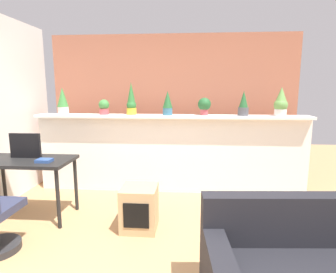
{
  "coord_description": "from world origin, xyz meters",
  "views": [
    {
      "loc": [
        0.3,
        -2.21,
        1.61
      ],
      "look_at": [
        0.04,
        1.0,
        1.05
      ],
      "focal_mm": 29.66,
      "sensor_mm": 36.0,
      "label": 1
    }
  ],
  "objects_px": {
    "potted_plant_6": "(281,103)",
    "book_on_desk": "(44,160)",
    "potted_plant_5": "(243,104)",
    "potted_plant_1": "(104,107)",
    "potted_plant_2": "(131,101)",
    "side_cube_shelf": "(139,208)",
    "desk": "(27,166)",
    "potted_plant_0": "(63,101)",
    "potted_plant_3": "(168,103)",
    "potted_plant_4": "(204,105)",
    "tv_monitor": "(25,146)"
  },
  "relations": [
    {
      "from": "potted_plant_0",
      "to": "potted_plant_1",
      "type": "xyz_separation_m",
      "value": [
        0.63,
        0.04,
        -0.09
      ]
    },
    {
      "from": "potted_plant_3",
      "to": "tv_monitor",
      "type": "distance_m",
      "value": 1.99
    },
    {
      "from": "potted_plant_5",
      "to": "potted_plant_4",
      "type": "bearing_deg",
      "value": 177.77
    },
    {
      "from": "potted_plant_3",
      "to": "potted_plant_6",
      "type": "distance_m",
      "value": 1.64
    },
    {
      "from": "side_cube_shelf",
      "to": "desk",
      "type": "bearing_deg",
      "value": 172.6
    },
    {
      "from": "potted_plant_6",
      "to": "book_on_desk",
      "type": "bearing_deg",
      "value": -159.98
    },
    {
      "from": "potted_plant_4",
      "to": "side_cube_shelf",
      "type": "xyz_separation_m",
      "value": [
        -0.78,
        -1.22,
        -1.11
      ]
    },
    {
      "from": "potted_plant_0",
      "to": "tv_monitor",
      "type": "relative_size",
      "value": 1.06
    },
    {
      "from": "potted_plant_1",
      "to": "potted_plant_6",
      "type": "height_order",
      "value": "potted_plant_6"
    },
    {
      "from": "potted_plant_2",
      "to": "potted_plant_5",
      "type": "xyz_separation_m",
      "value": [
        1.68,
        -0.04,
        -0.05
      ]
    },
    {
      "from": "potted_plant_0",
      "to": "potted_plant_6",
      "type": "xyz_separation_m",
      "value": [
        3.26,
        0.01,
        -0.01
      ]
    },
    {
      "from": "potted_plant_5",
      "to": "book_on_desk",
      "type": "xyz_separation_m",
      "value": [
        -2.49,
        -1.12,
        -0.61
      ]
    },
    {
      "from": "desk",
      "to": "book_on_desk",
      "type": "distance_m",
      "value": 0.32
    },
    {
      "from": "potted_plant_5",
      "to": "desk",
      "type": "bearing_deg",
      "value": -159.92
    },
    {
      "from": "potted_plant_5",
      "to": "book_on_desk",
      "type": "bearing_deg",
      "value": -155.85
    },
    {
      "from": "potted_plant_6",
      "to": "potted_plant_5",
      "type": "bearing_deg",
      "value": 178.2
    },
    {
      "from": "potted_plant_4",
      "to": "desk",
      "type": "height_order",
      "value": "potted_plant_4"
    },
    {
      "from": "potted_plant_0",
      "to": "potted_plant_4",
      "type": "height_order",
      "value": "potted_plant_0"
    },
    {
      "from": "potted_plant_0",
      "to": "potted_plant_3",
      "type": "relative_size",
      "value": 1.14
    },
    {
      "from": "potted_plant_2",
      "to": "potted_plant_6",
      "type": "height_order",
      "value": "potted_plant_2"
    },
    {
      "from": "potted_plant_2",
      "to": "potted_plant_4",
      "type": "distance_m",
      "value": 1.11
    },
    {
      "from": "tv_monitor",
      "to": "book_on_desk",
      "type": "xyz_separation_m",
      "value": [
        0.33,
        -0.18,
        -0.14
      ]
    },
    {
      "from": "potted_plant_2",
      "to": "potted_plant_4",
      "type": "height_order",
      "value": "potted_plant_2"
    },
    {
      "from": "potted_plant_1",
      "to": "desk",
      "type": "relative_size",
      "value": 0.21
    },
    {
      "from": "potted_plant_1",
      "to": "potted_plant_3",
      "type": "distance_m",
      "value": 0.99
    },
    {
      "from": "potted_plant_0",
      "to": "potted_plant_5",
      "type": "height_order",
      "value": "potted_plant_0"
    },
    {
      "from": "potted_plant_0",
      "to": "desk",
      "type": "relative_size",
      "value": 0.37
    },
    {
      "from": "potted_plant_4",
      "to": "side_cube_shelf",
      "type": "height_order",
      "value": "potted_plant_4"
    },
    {
      "from": "potted_plant_2",
      "to": "tv_monitor",
      "type": "distance_m",
      "value": 1.59
    },
    {
      "from": "potted_plant_1",
      "to": "potted_plant_6",
      "type": "bearing_deg",
      "value": -0.65
    },
    {
      "from": "side_cube_shelf",
      "to": "book_on_desk",
      "type": "bearing_deg",
      "value": 175.75
    },
    {
      "from": "tv_monitor",
      "to": "potted_plant_2",
      "type": "bearing_deg",
      "value": 40.44
    },
    {
      "from": "potted_plant_2",
      "to": "potted_plant_1",
      "type": "bearing_deg",
      "value": -176.41
    },
    {
      "from": "desk",
      "to": "potted_plant_3",
      "type": "bearing_deg",
      "value": 30.92
    },
    {
      "from": "potted_plant_2",
      "to": "potted_plant_5",
      "type": "distance_m",
      "value": 1.68
    },
    {
      "from": "desk",
      "to": "book_on_desk",
      "type": "bearing_deg",
      "value": -19.3
    },
    {
      "from": "potted_plant_0",
      "to": "potted_plant_3",
      "type": "distance_m",
      "value": 1.62
    },
    {
      "from": "potted_plant_2",
      "to": "book_on_desk",
      "type": "relative_size",
      "value": 2.83
    },
    {
      "from": "potted_plant_5",
      "to": "potted_plant_1",
      "type": "bearing_deg",
      "value": 179.64
    },
    {
      "from": "potted_plant_6",
      "to": "book_on_desk",
      "type": "xyz_separation_m",
      "value": [
        -3.02,
        -1.1,
        -0.64
      ]
    },
    {
      "from": "potted_plant_3",
      "to": "potted_plant_4",
      "type": "bearing_deg",
      "value": 4.44
    },
    {
      "from": "potted_plant_5",
      "to": "tv_monitor",
      "type": "height_order",
      "value": "potted_plant_5"
    },
    {
      "from": "potted_plant_2",
      "to": "tv_monitor",
      "type": "relative_size",
      "value": 1.27
    },
    {
      "from": "side_cube_shelf",
      "to": "book_on_desk",
      "type": "xyz_separation_m",
      "value": [
        -1.14,
        0.08,
        0.52
      ]
    },
    {
      "from": "potted_plant_1",
      "to": "potted_plant_2",
      "type": "xyz_separation_m",
      "value": [
        0.42,
        0.03,
        0.1
      ]
    },
    {
      "from": "potted_plant_3",
      "to": "potted_plant_5",
      "type": "distance_m",
      "value": 1.12
    },
    {
      "from": "potted_plant_1",
      "to": "potted_plant_2",
      "type": "relative_size",
      "value": 0.47
    },
    {
      "from": "potted_plant_6",
      "to": "potted_plant_1",
      "type": "bearing_deg",
      "value": 179.35
    },
    {
      "from": "potted_plant_0",
      "to": "potted_plant_6",
      "type": "relative_size",
      "value": 0.99
    },
    {
      "from": "potted_plant_1",
      "to": "potted_plant_2",
      "type": "bearing_deg",
      "value": 3.59
    }
  ]
}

